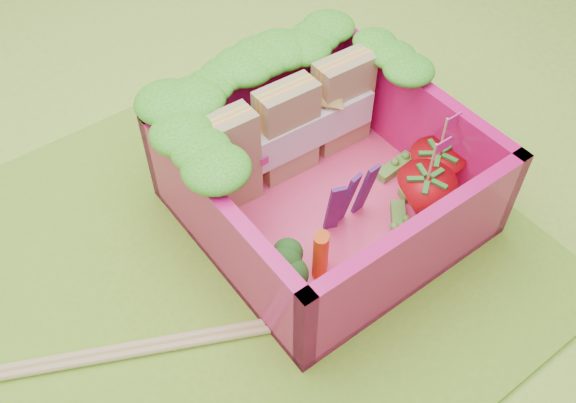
# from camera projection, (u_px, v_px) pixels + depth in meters

# --- Properties ---
(ground) EXTENTS (14.00, 14.00, 0.00)m
(ground) POSITION_uv_depth(u_px,v_px,m) (244.00, 253.00, 3.23)
(ground) COLOR #86C537
(ground) RESTS_ON ground
(placemat) EXTENTS (2.60, 2.60, 0.03)m
(placemat) POSITION_uv_depth(u_px,v_px,m) (243.00, 251.00, 3.22)
(placemat) COLOR #6FAB26
(placemat) RESTS_ON ground
(bento_floor) EXTENTS (1.30, 1.30, 0.05)m
(bento_floor) POSITION_uv_depth(u_px,v_px,m) (325.00, 208.00, 3.35)
(bento_floor) COLOR #FF4179
(bento_floor) RESTS_ON placemat
(bento_box) EXTENTS (1.30, 1.30, 0.55)m
(bento_box) POSITION_uv_depth(u_px,v_px,m) (327.00, 176.00, 3.16)
(bento_box) COLOR #D6126A
(bento_box) RESTS_ON placemat
(lettuce_ruffle) EXTENTS (1.43, 0.77, 0.11)m
(lettuce_ruffle) POSITION_uv_depth(u_px,v_px,m) (269.00, 73.00, 3.15)
(lettuce_ruffle) COLOR #1F8117
(lettuce_ruffle) RESTS_ON bento_box
(sandwich_stack) EXTENTS (1.06, 0.22, 0.56)m
(sandwich_stack) POSITION_uv_depth(u_px,v_px,m) (288.00, 131.00, 3.30)
(sandwich_stack) COLOR tan
(sandwich_stack) RESTS_ON bento_floor
(broccoli) EXTENTS (0.32, 0.32, 0.24)m
(broccoli) POSITION_uv_depth(u_px,v_px,m) (284.00, 266.00, 2.88)
(broccoli) COLOR #669849
(broccoli) RESTS_ON bento_floor
(carrot_sticks) EXTENTS (0.11, 0.11, 0.29)m
(carrot_sticks) POSITION_uv_depth(u_px,v_px,m) (321.00, 254.00, 2.96)
(carrot_sticks) COLOR #D65812
(carrot_sticks) RESTS_ON bento_floor
(purple_wedges) EXTENTS (0.27, 0.05, 0.38)m
(purple_wedges) POSITION_uv_depth(u_px,v_px,m) (349.00, 199.00, 3.11)
(purple_wedges) COLOR #4C1958
(purple_wedges) RESTS_ON bento_floor
(strawberry_left) EXTENTS (0.29, 0.29, 0.53)m
(strawberry_left) POSITION_uv_depth(u_px,v_px,m) (423.00, 199.00, 3.16)
(strawberry_left) COLOR red
(strawberry_left) RESTS_ON bento_floor
(strawberry_right) EXTENTS (0.28, 0.28, 0.52)m
(strawberry_right) POSITION_uv_depth(u_px,v_px,m) (434.00, 173.00, 3.28)
(strawberry_right) COLOR red
(strawberry_right) RESTS_ON bento_floor
(snap_peas) EXTENTS (0.60, 0.52, 0.05)m
(snap_peas) POSITION_uv_depth(u_px,v_px,m) (409.00, 191.00, 3.36)
(snap_peas) COLOR #5AAC36
(snap_peas) RESTS_ON bento_floor
(chopsticks) EXTENTS (2.27, 1.11, 0.04)m
(chopsticks) POSITION_uv_depth(u_px,v_px,m) (28.00, 368.00, 2.77)
(chopsticks) COLOR tan
(chopsticks) RESTS_ON placemat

